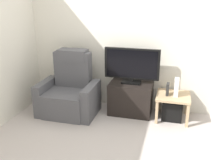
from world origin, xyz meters
The scene contains 9 objects.
ground_plane centered at (0.00, 0.00, 0.00)m, with size 6.40×6.40×0.00m, color #BCB2AD.
wall_back centered at (0.00, 1.13, 1.30)m, with size 6.40×0.06×2.60m, color silver.
tv_stand centered at (0.05, 0.83, 0.28)m, with size 0.73×0.48×0.55m.
television centered at (0.05, 0.85, 0.87)m, with size 0.93×0.20×0.60m.
recliner_armchair centered at (-0.99, 0.61, 0.37)m, with size 0.98×0.78×1.08m.
side_table centered at (0.76, 0.79, 0.36)m, with size 0.54×0.54×0.42m.
subwoofer_box centered at (0.76, 0.79, 0.16)m, with size 0.33×0.33×0.33m, color black.
book_upright centered at (0.66, 0.77, 0.52)m, with size 0.05×0.13×0.20m, color #262626.
game_console centered at (0.80, 0.80, 0.56)m, with size 0.07×0.20×0.28m, color white.
Camera 1 is at (0.75, -3.15, 2.02)m, focal length 40.43 mm.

